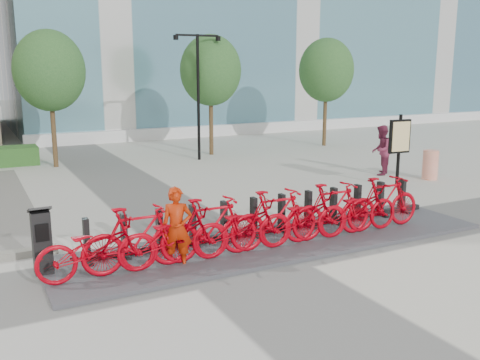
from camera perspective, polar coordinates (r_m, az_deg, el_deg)
name	(u,v)px	position (r m, az deg, el deg)	size (l,w,h in m)	color
ground	(230,257)	(10.74, -1.09, -8.26)	(120.00, 120.00, 0.00)	beige
tree_1	(49,71)	(21.26, -19.67, 10.90)	(2.60, 2.60, 5.10)	brown
tree_2	(211,71)	(23.08, -3.16, 11.58)	(2.60, 2.60, 5.10)	brown
tree_3	(326,70)	(26.11, 9.20, 11.48)	(2.60, 2.60, 5.10)	brown
streetlamp	(198,82)	(21.77, -4.50, 10.35)	(2.00, 0.20, 5.00)	black
dock_pad	(278,242)	(11.57, 4.07, -6.58)	(9.60, 2.40, 0.08)	#46464C
dock_rail_posts	(269,215)	(11.85, 3.16, -3.77)	(8.02, 0.50, 0.85)	black
bike_0	(97,248)	(9.69, -15.02, -6.99)	(0.73, 2.09, 1.10)	#AC000E
bike_1	(137,239)	(9.83, -10.92, -6.15)	(0.57, 2.03, 1.22)	#AC000E
bike_2	(175,236)	(10.06, -6.95, -5.96)	(0.73, 2.09, 1.10)	#AC000E
bike_3	(210,228)	(10.30, -3.19, -5.11)	(0.57, 2.03, 1.22)	#AC000E
bike_4	(243,226)	(10.62, 0.37, -4.91)	(0.73, 2.09, 1.10)	#AC000E
bike_5	(275,218)	(10.94, 3.73, -4.10)	(0.57, 2.03, 1.22)	#AC000E
bike_6	(304,217)	(11.33, 6.85, -3.92)	(0.73, 2.09, 1.10)	#AC000E
bike_7	(332,210)	(11.72, 9.79, -3.16)	(0.57, 2.03, 1.22)	#AC000E
bike_8	(358,209)	(12.17, 12.49, -3.01)	(0.73, 2.09, 1.10)	#AC000E
bike_9	(383,202)	(12.62, 15.03, -2.32)	(0.57, 2.03, 1.22)	#AC000E
kiosk	(42,241)	(10.19, -20.38, -6.11)	(0.39, 0.33, 1.25)	black
worker_red	(177,229)	(10.00, -6.76, -5.16)	(0.57, 0.37, 1.56)	#AB2205
pedestrian	(381,150)	(19.38, 14.81, 3.09)	(0.85, 0.66, 1.75)	maroon
construction_barrel	(430,165)	(19.13, 19.63, 1.53)	(0.51, 0.51, 0.99)	#E43100
map_sign	(400,140)	(17.34, 16.66, 4.16)	(0.76, 0.17, 2.30)	black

